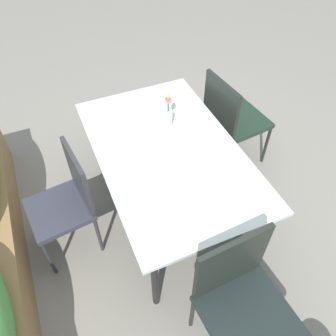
# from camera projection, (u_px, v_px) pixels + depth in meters

# --- Properties ---
(ground_plane) EXTENTS (12.00, 12.00, 0.00)m
(ground_plane) POSITION_uv_depth(u_px,v_px,m) (181.00, 214.00, 2.94)
(ground_plane) COLOR gray
(dining_table) EXTENTS (1.61, 0.99, 0.71)m
(dining_table) POSITION_uv_depth(u_px,v_px,m) (168.00, 156.00, 2.49)
(dining_table) COLOR silver
(dining_table) RESTS_ON ground
(chair_near_right) EXTENTS (0.52, 0.52, 0.92)m
(chair_near_right) POSITION_uv_depth(u_px,v_px,m) (231.00, 117.00, 3.01)
(chair_near_right) COLOR #1B2E22
(chair_near_right) RESTS_ON ground
(chair_far_side) EXTENTS (0.47, 0.47, 0.90)m
(chair_far_side) POSITION_uv_depth(u_px,v_px,m) (67.00, 199.00, 2.40)
(chair_far_side) COLOR #31323E
(chair_far_side) RESTS_ON ground
(chair_end_left) EXTENTS (0.52, 0.52, 0.91)m
(chair_end_left) POSITION_uv_depth(u_px,v_px,m) (241.00, 298.00, 1.93)
(chair_end_left) COLOR black
(chair_end_left) RESTS_ON ground
(flower_vase) EXTENTS (0.06, 0.06, 0.28)m
(flower_vase) POSITION_uv_depth(u_px,v_px,m) (168.00, 112.00, 2.55)
(flower_vase) COLOR silver
(flower_vase) RESTS_ON dining_table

